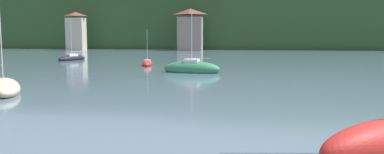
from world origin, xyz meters
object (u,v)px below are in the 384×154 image
shore_building_west (76,31)px  sailboat_mid_11 (4,88)px  sailboat_far_8 (192,69)px  shore_building_westcentral (190,30)px  sailboat_far_6 (72,58)px  sailboat_far_5 (147,64)px  sailboat_near_0 (384,143)px

shore_building_west → sailboat_mid_11: shore_building_west is taller
sailboat_far_8 → sailboat_mid_11: size_ratio=0.70×
shore_building_westcentral → sailboat_far_6: bearing=-109.2°
sailboat_far_5 → sailboat_near_0: bearing=-164.0°
shore_building_west → sailboat_near_0: shore_building_west is taller
sailboat_near_0 → sailboat_mid_11: sailboat_mid_11 is taller
shore_building_west → sailboat_far_5: 59.22m
shore_building_westcentral → sailboat_far_5: size_ratio=2.08×
sailboat_far_6 → shore_building_west: bearing=-133.3°
shore_building_west → shore_building_westcentral: (31.83, 0.58, 0.30)m
sailboat_far_8 → sailboat_near_0: bearing=119.2°
shore_building_west → sailboat_mid_11: 80.15m
sailboat_far_6 → sailboat_mid_11: (10.77, -34.49, 0.01)m
sailboat_near_0 → sailboat_far_8: bearing=-104.7°
shore_building_westcentral → sailboat_mid_11: 75.65m
shore_building_west → sailboat_mid_11: (28.34, -74.82, -4.74)m
sailboat_far_8 → shore_building_west: bearing=-47.2°
shore_building_west → sailboat_far_5: size_ratio=1.96×
sailboat_far_6 → sailboat_far_8: (22.77, -17.70, 0.13)m
sailboat_far_8 → shore_building_westcentral: bearing=-73.8°
shore_building_west → sailboat_far_8: bearing=-55.2°
sailboat_near_0 → sailboat_far_5: (-18.63, 37.57, -0.17)m
sailboat_far_5 → sailboat_far_6: 17.58m
sailboat_near_0 → sailboat_far_6: bearing=-89.8°
sailboat_far_5 → shore_building_west: bearing=23.4°
sailboat_far_6 → sailboat_far_8: bearing=75.3°
shore_building_west → sailboat_far_8: shore_building_west is taller
shore_building_westcentral → sailboat_near_0: (19.63, -87.21, -4.98)m
sailboat_near_0 → sailboat_far_5: bearing=-99.6°
shore_building_westcentral → sailboat_far_6: 43.62m
sailboat_mid_11 → shore_building_west: bearing=165.3°
sailboat_far_8 → sailboat_mid_11: bearing=62.4°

